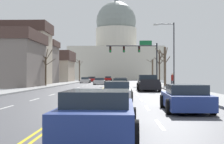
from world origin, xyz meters
TOP-DOWN VIEW (x-y plane):
  - ground at (0.00, -0.00)m, footprint 20.00×180.00m
  - signal_gantry at (4.78, 14.36)m, footprint 7.91×0.41m
  - street_lamp_right at (7.87, 1.96)m, footprint 2.40×0.24m
  - capitol_building at (0.00, 81.79)m, footprint 33.28×19.14m
  - sedan_near_00 at (2.01, 10.88)m, footprint 2.10×4.49m
  - sedan_near_01 at (2.02, 4.99)m, footprint 2.10×4.33m
  - pickup_truck_near_02 at (4.98, -1.38)m, footprint 2.34×5.72m
  - sedan_near_03 at (1.83, -8.63)m, footprint 1.95×4.43m
  - sedan_near_04 at (1.96, -14.12)m, footprint 1.98×4.39m
  - sedan_near_05 at (5.12, -20.14)m, footprint 2.10×4.47m
  - sedan_near_06 at (1.67, -26.21)m, footprint 2.08×4.34m
  - sedan_oncoming_00 at (-1.70, 20.78)m, footprint 2.02×4.37m
  - sedan_oncoming_01 at (-5.39, 31.07)m, footprint 2.02×4.60m
  - sedan_oncoming_02 at (-5.22, 43.00)m, footprint 2.05×4.64m
  - sedan_oncoming_03 at (-1.81, 56.82)m, footprint 2.15×4.48m
  - flank_building_00 at (-16.69, 41.71)m, footprint 13.94×10.37m
  - flank_building_01 at (-17.97, 29.95)m, footprint 13.80×6.77m
  - flank_building_03 at (-16.38, 16.58)m, footprint 13.70×6.50m
  - bare_tree_00 at (8.92, 22.18)m, footprint 1.76×2.07m
  - bare_tree_01 at (-8.30, 42.98)m, footprint 2.46×0.94m
  - bare_tree_02 at (8.20, 9.75)m, footprint 2.11×1.87m
  - bare_tree_03 at (-8.54, 9.83)m, footprint 2.54×2.67m
  - bare_tree_04 at (8.94, 35.53)m, footprint 1.92×1.69m
  - pedestrian_00 at (8.20, 3.07)m, footprint 0.35×0.34m

SIDE VIEW (x-z plane):
  - ground at x=0.00m, z-range -0.08..0.12m
  - sedan_oncoming_00 at x=-1.70m, z-range -0.03..1.10m
  - sedan_near_03 at x=1.83m, z-range -0.03..1.12m
  - sedan_oncoming_01 at x=-5.39m, z-range -0.04..1.16m
  - sedan_near_04 at x=1.96m, z-range -0.04..1.17m
  - sedan_near_05 at x=5.12m, z-range -0.03..1.17m
  - sedan_near_01 at x=2.02m, z-range -0.03..1.20m
  - sedan_near_06 at x=1.67m, z-range -0.03..1.20m
  - sedan_oncoming_02 at x=-5.22m, z-range -0.04..1.21m
  - sedan_near_00 at x=2.01m, z-range -0.03..1.23m
  - sedan_oncoming_03 at x=-1.81m, z-range -0.04..1.25m
  - pickup_truck_near_02 at x=4.98m, z-range -0.09..1.56m
  - pedestrian_00 at x=8.20m, z-range 0.24..1.95m
  - bare_tree_03 at x=-8.54m, z-range 0.05..5.36m
  - bare_tree_04 at x=8.94m, z-range -0.02..5.49m
  - bare_tree_01 at x=-8.30m, z-range 0.19..5.59m
  - bare_tree_02 at x=8.20m, z-range 0.35..5.76m
  - bare_tree_00 at x=8.92m, z-range 0.28..6.36m
  - flank_building_00 at x=-16.69m, z-range 0.06..7.40m
  - flank_building_01 at x=-17.97m, z-range 0.04..8.69m
  - street_lamp_right at x=7.87m, z-range 0.87..8.38m
  - signal_gantry at x=4.78m, z-range 1.65..8.47m
  - flank_building_03 at x=-16.38m, z-range 0.06..10.17m
  - capitol_building at x=0.00m, z-range -4.46..26.69m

